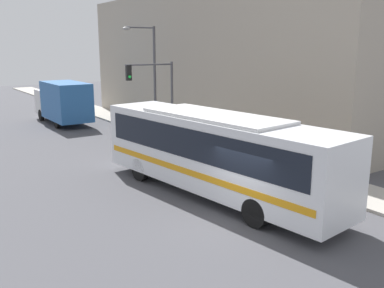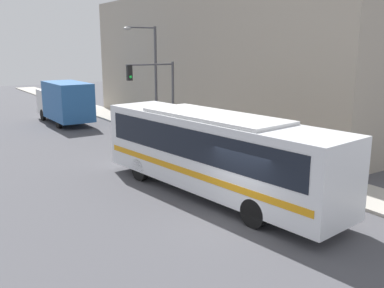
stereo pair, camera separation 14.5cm
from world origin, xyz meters
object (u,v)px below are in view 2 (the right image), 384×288
fire_hydrant (292,169)px  traffic_light_pole (157,86)px  delivery_truck (65,101)px  city_bus (213,149)px  street_lamp (152,71)px

fire_hydrant → traffic_light_pole: size_ratio=0.16×
delivery_truck → fire_hydrant: size_ratio=9.19×
city_bus → fire_hydrant: (4.17, -0.37, -1.42)m
city_bus → traffic_light_pole: bearing=66.3°
city_bus → fire_hydrant: 4.42m
traffic_light_pole → street_lamp: size_ratio=0.69×
delivery_truck → traffic_light_pole: (2.74, -9.75, 1.72)m
city_bus → delivery_truck: size_ratio=1.66×
city_bus → street_lamp: bearing=65.3°
city_bus → delivery_truck: 19.83m
city_bus → delivery_truck: (0.41, 19.83, -0.17)m
fire_hydrant → street_lamp: 13.36m
city_bus → street_lamp: 13.32m
city_bus → street_lamp: street_lamp is taller
delivery_truck → street_lamp: bearing=-63.3°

